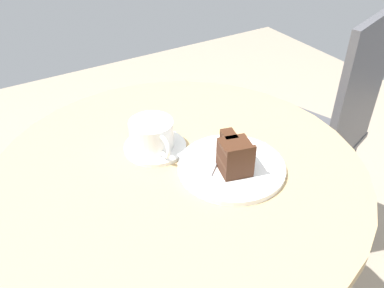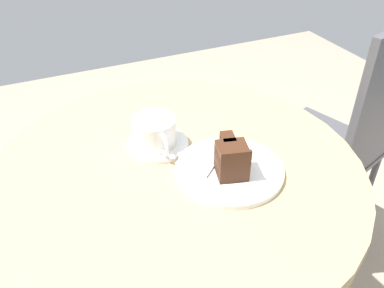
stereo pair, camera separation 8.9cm
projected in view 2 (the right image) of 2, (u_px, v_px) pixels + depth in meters
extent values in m
cylinder|color=tan|center=(177.00, 172.00, 0.90)|extent=(0.82, 0.82, 0.03)
cylinder|color=silver|center=(180.00, 275.00, 1.12)|extent=(0.07, 0.07, 0.71)
cylinder|color=white|center=(158.00, 144.00, 0.95)|extent=(0.14, 0.14, 0.01)
cylinder|color=white|center=(154.00, 131.00, 0.93)|extent=(0.10, 0.10, 0.06)
cylinder|color=beige|center=(154.00, 120.00, 0.91)|extent=(0.09, 0.09, 0.00)
torus|color=white|center=(163.00, 145.00, 0.89)|extent=(0.05, 0.01, 0.05)
cube|color=silver|center=(140.00, 143.00, 0.95)|extent=(0.08, 0.04, 0.00)
ellipsoid|color=silver|center=(141.00, 131.00, 0.99)|extent=(0.02, 0.02, 0.00)
cylinder|color=white|center=(229.00, 170.00, 0.87)|extent=(0.23, 0.23, 0.01)
cube|color=#422619|center=(231.00, 168.00, 0.85)|extent=(0.08, 0.08, 0.03)
cube|color=#422619|center=(227.00, 157.00, 0.88)|extent=(0.05, 0.04, 0.03)
cube|color=#422314|center=(232.00, 162.00, 0.84)|extent=(0.08, 0.08, 0.01)
cube|color=#422314|center=(227.00, 151.00, 0.87)|extent=(0.05, 0.04, 0.01)
cube|color=#422619|center=(232.00, 155.00, 0.83)|extent=(0.08, 0.08, 0.03)
cube|color=#422619|center=(228.00, 144.00, 0.86)|extent=(0.05, 0.04, 0.03)
cube|color=#422314|center=(233.00, 148.00, 0.82)|extent=(0.08, 0.08, 0.01)
cube|color=#422314|center=(228.00, 137.00, 0.85)|extent=(0.05, 0.04, 0.01)
cube|color=#422314|center=(235.00, 167.00, 0.81)|extent=(0.02, 0.06, 0.08)
cube|color=silver|center=(215.00, 163.00, 0.88)|extent=(0.07, 0.08, 0.00)
cube|color=silver|center=(226.00, 146.00, 0.93)|extent=(0.04, 0.04, 0.00)
cube|color=tan|center=(238.00, 167.00, 0.89)|extent=(0.19, 0.19, 0.00)
cube|color=tan|center=(247.00, 167.00, 0.89)|extent=(0.17, 0.17, 0.00)
cylinder|color=#4C4C51|center=(300.00, 157.00, 1.81)|extent=(0.02, 0.02, 0.43)
cylinder|color=#4C4C51|center=(252.00, 189.00, 1.64)|extent=(0.02, 0.02, 0.43)
cylinder|color=#4C4C51|center=(367.00, 193.00, 1.62)|extent=(0.02, 0.02, 0.43)
cylinder|color=#4C4C51|center=(321.00, 234.00, 1.44)|extent=(0.02, 0.02, 0.43)
cube|color=#4C4C51|center=(319.00, 146.00, 1.50)|extent=(0.48, 0.48, 0.02)
cube|color=#4C4C51|center=(384.00, 102.00, 1.24)|extent=(0.14, 0.35, 0.50)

